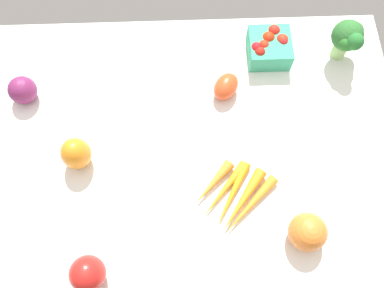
{
  "coord_description": "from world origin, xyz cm",
  "views": [
    {
      "loc": [
        -1.25,
        -36.42,
        94.15
      ],
      "look_at": [
        0.0,
        0.0,
        4.0
      ],
      "focal_mm": 38.17,
      "sensor_mm": 36.0,
      "label": 1
    }
  ],
  "objects_px": {
    "berry_basket": "(269,47)",
    "red_onion_center": "(23,90)",
    "bell_pepper_orange": "(76,154)",
    "carrot_bunch": "(234,196)",
    "bell_pepper_red": "(88,274)",
    "heirloom_tomato_orange": "(308,232)",
    "roma_tomato": "(226,87)",
    "broccoli_head": "(348,36)"
  },
  "relations": [
    {
      "from": "roma_tomato",
      "to": "carrot_bunch",
      "type": "bearing_deg",
      "value": 33.19
    },
    {
      "from": "heirloom_tomato_orange",
      "to": "berry_basket",
      "type": "height_order",
      "value": "heirloom_tomato_orange"
    },
    {
      "from": "bell_pepper_orange",
      "to": "roma_tomato",
      "type": "relative_size",
      "value": 1.19
    },
    {
      "from": "berry_basket",
      "to": "bell_pepper_red",
      "type": "bearing_deg",
      "value": -128.38
    },
    {
      "from": "heirloom_tomato_orange",
      "to": "bell_pepper_red",
      "type": "relative_size",
      "value": 0.99
    },
    {
      "from": "bell_pepper_orange",
      "to": "heirloom_tomato_orange",
      "type": "bearing_deg",
      "value": -21.08
    },
    {
      "from": "carrot_bunch",
      "to": "bell_pepper_orange",
      "type": "bearing_deg",
      "value": 163.79
    },
    {
      "from": "carrot_bunch",
      "to": "roma_tomato",
      "type": "xyz_separation_m",
      "value": [
        -0.0,
        0.28,
        0.01
      ]
    },
    {
      "from": "berry_basket",
      "to": "roma_tomato",
      "type": "bearing_deg",
      "value": -137.31
    },
    {
      "from": "bell_pepper_orange",
      "to": "berry_basket",
      "type": "xyz_separation_m",
      "value": [
        0.48,
        0.29,
        -0.01
      ]
    },
    {
      "from": "roma_tomato",
      "to": "berry_basket",
      "type": "relative_size",
      "value": 0.72
    },
    {
      "from": "carrot_bunch",
      "to": "bell_pepper_red",
      "type": "relative_size",
      "value": 2.41
    },
    {
      "from": "broccoli_head",
      "to": "red_onion_center",
      "type": "distance_m",
      "value": 0.82
    },
    {
      "from": "carrot_bunch",
      "to": "heirloom_tomato_orange",
      "type": "bearing_deg",
      "value": -31.52
    },
    {
      "from": "heirloom_tomato_orange",
      "to": "broccoli_head",
      "type": "distance_m",
      "value": 0.5
    },
    {
      "from": "bell_pepper_orange",
      "to": "bell_pepper_red",
      "type": "distance_m",
      "value": 0.27
    },
    {
      "from": "broccoli_head",
      "to": "carrot_bunch",
      "type": "xyz_separation_m",
      "value": [
        -0.31,
        -0.38,
        -0.07
      ]
    },
    {
      "from": "heirloom_tomato_orange",
      "to": "red_onion_center",
      "type": "xyz_separation_m",
      "value": [
        -0.66,
        0.37,
        -0.01
      ]
    },
    {
      "from": "carrot_bunch",
      "to": "red_onion_center",
      "type": "bearing_deg",
      "value": 150.93
    },
    {
      "from": "heirloom_tomato_orange",
      "to": "broccoli_head",
      "type": "height_order",
      "value": "broccoli_head"
    },
    {
      "from": "berry_basket",
      "to": "red_onion_center",
      "type": "bearing_deg",
      "value": -170.22
    },
    {
      "from": "heirloom_tomato_orange",
      "to": "bell_pepper_red",
      "type": "xyz_separation_m",
      "value": [
        -0.47,
        -0.07,
        0.0
      ]
    },
    {
      "from": "carrot_bunch",
      "to": "berry_basket",
      "type": "distance_m",
      "value": 0.41
    },
    {
      "from": "bell_pepper_orange",
      "to": "berry_basket",
      "type": "height_order",
      "value": "bell_pepper_orange"
    },
    {
      "from": "roma_tomato",
      "to": "berry_basket",
      "type": "xyz_separation_m",
      "value": [
        0.12,
        0.11,
        0.01
      ]
    },
    {
      "from": "roma_tomato",
      "to": "bell_pepper_orange",
      "type": "bearing_deg",
      "value": -30.94
    },
    {
      "from": "bell_pepper_red",
      "to": "berry_basket",
      "type": "relative_size",
      "value": 0.79
    },
    {
      "from": "bell_pepper_red",
      "to": "red_onion_center",
      "type": "height_order",
      "value": "bell_pepper_red"
    },
    {
      "from": "carrot_bunch",
      "to": "berry_basket",
      "type": "relative_size",
      "value": 1.9
    },
    {
      "from": "bell_pepper_orange",
      "to": "red_onion_center",
      "type": "xyz_separation_m",
      "value": [
        -0.15,
        0.18,
        -0.01
      ]
    },
    {
      "from": "broccoli_head",
      "to": "bell_pepper_orange",
      "type": "bearing_deg",
      "value": -157.36
    },
    {
      "from": "bell_pepper_orange",
      "to": "roma_tomato",
      "type": "distance_m",
      "value": 0.4
    },
    {
      "from": "heirloom_tomato_orange",
      "to": "carrot_bunch",
      "type": "distance_m",
      "value": 0.18
    },
    {
      "from": "heirloom_tomato_orange",
      "to": "red_onion_center",
      "type": "relative_size",
      "value": 1.2
    },
    {
      "from": "carrot_bunch",
      "to": "bell_pepper_red",
      "type": "xyz_separation_m",
      "value": [
        -0.32,
        -0.16,
        0.03
      ]
    },
    {
      "from": "carrot_bunch",
      "to": "bell_pepper_red",
      "type": "height_order",
      "value": "bell_pepper_red"
    },
    {
      "from": "red_onion_center",
      "to": "heirloom_tomato_orange",
      "type": "bearing_deg",
      "value": -29.64
    },
    {
      "from": "bell_pepper_orange",
      "to": "bell_pepper_red",
      "type": "bearing_deg",
      "value": -81.07
    },
    {
      "from": "berry_basket",
      "to": "red_onion_center",
      "type": "distance_m",
      "value": 0.63
    },
    {
      "from": "bell_pepper_red",
      "to": "broccoli_head",
      "type": "bearing_deg",
      "value": 40.97
    },
    {
      "from": "heirloom_tomato_orange",
      "to": "red_onion_center",
      "type": "height_order",
      "value": "heirloom_tomato_orange"
    },
    {
      "from": "broccoli_head",
      "to": "carrot_bunch",
      "type": "relative_size",
      "value": 0.59
    }
  ]
}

